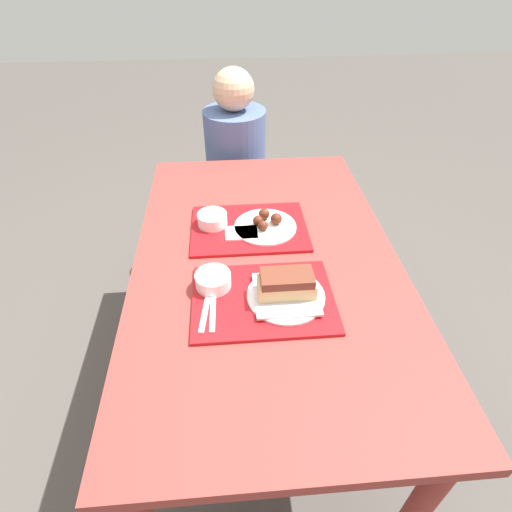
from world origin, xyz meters
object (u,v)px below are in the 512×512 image
at_px(tray_far, 249,228).
at_px(person_seated_across, 235,146).
at_px(wings_plate_far, 266,224).
at_px(brisket_sandwich_plate, 286,289).
at_px(bowl_coleslaw_near, 213,279).
at_px(bowl_coleslaw_far, 212,219).
at_px(tray_near, 263,299).

bearing_deg(tray_far, person_seated_across, 91.48).
distance_m(wings_plate_far, person_seated_across, 0.81).
relative_size(tray_far, brisket_sandwich_plate, 1.81).
xyz_separation_m(bowl_coleslaw_near, bowl_coleslaw_far, (-0.00, 0.34, 0.00)).
distance_m(tray_far, person_seated_across, 0.81).
xyz_separation_m(bowl_coleslaw_near, brisket_sandwich_plate, (0.22, -0.07, 0.01)).
bearing_deg(tray_near, bowl_coleslaw_near, 156.40).
distance_m(tray_far, bowl_coleslaw_far, 0.14).
xyz_separation_m(bowl_coleslaw_far, wings_plate_far, (0.20, -0.03, -0.01)).
bearing_deg(tray_far, bowl_coleslaw_far, 168.37).
height_order(tray_near, bowl_coleslaw_near, bowl_coleslaw_near).
bearing_deg(wings_plate_far, bowl_coleslaw_far, 170.92).
distance_m(tray_far, brisket_sandwich_plate, 0.39).
bearing_deg(bowl_coleslaw_far, brisket_sandwich_plate, -60.96).
height_order(tray_near, person_seated_across, person_seated_across).
xyz_separation_m(brisket_sandwich_plate, wings_plate_far, (-0.02, 0.37, -0.02)).
bearing_deg(brisket_sandwich_plate, tray_near, 179.72).
bearing_deg(tray_near, tray_far, 92.78).
relative_size(tray_far, bowl_coleslaw_far, 3.87).
relative_size(bowl_coleslaw_near, person_seated_across, 0.16).
bearing_deg(wings_plate_far, bowl_coleslaw_near, -122.64).
relative_size(bowl_coleslaw_near, bowl_coleslaw_far, 1.00).
height_order(tray_near, tray_far, same).
xyz_separation_m(tray_near, bowl_coleslaw_near, (-0.15, 0.07, 0.03)).
bearing_deg(bowl_coleslaw_far, wings_plate_far, -9.08).
xyz_separation_m(bowl_coleslaw_far, person_seated_across, (0.12, 0.78, -0.06)).
bearing_deg(tray_far, bowl_coleslaw_near, -113.35).
bearing_deg(brisket_sandwich_plate, bowl_coleslaw_far, 119.04).
distance_m(tray_near, bowl_coleslaw_far, 0.43).
xyz_separation_m(brisket_sandwich_plate, bowl_coleslaw_far, (-0.22, 0.40, -0.01)).
xyz_separation_m(tray_far, wings_plate_far, (0.06, -0.00, 0.02)).
xyz_separation_m(tray_far, brisket_sandwich_plate, (0.09, -0.38, 0.04)).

